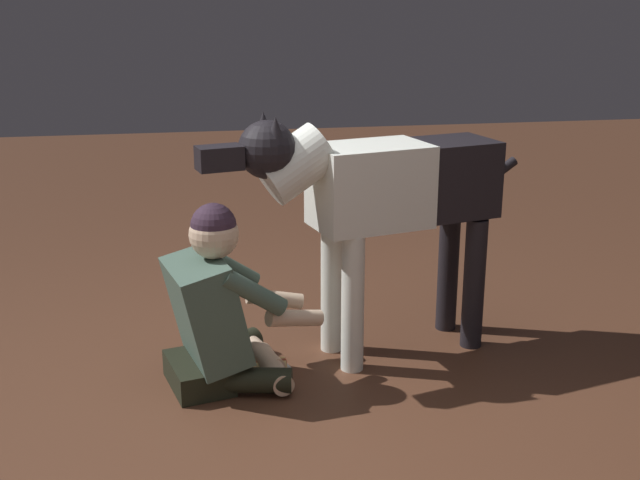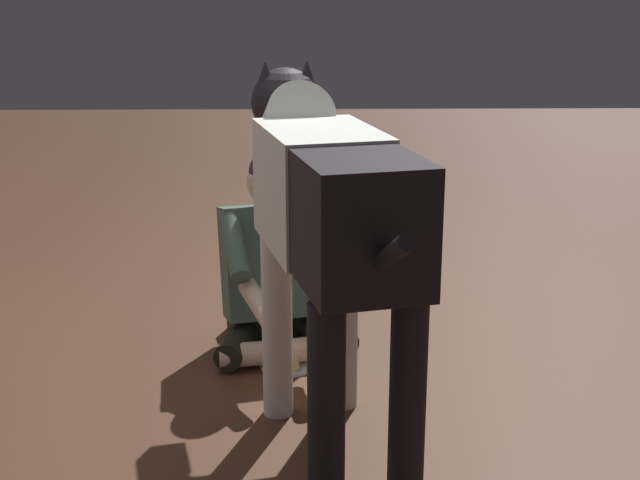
% 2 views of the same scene
% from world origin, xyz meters
% --- Properties ---
extents(ground_plane, '(13.91, 13.91, 0.00)m').
position_xyz_m(ground_plane, '(0.00, 0.00, 0.00)').
color(ground_plane, '#512F1F').
extents(person_sitting_on_floor, '(0.72, 0.57, 0.81)m').
position_xyz_m(person_sitting_on_floor, '(0.08, -0.33, 0.33)').
color(person_sitting_on_floor, black).
rests_on(person_sitting_on_floor, ground).
extents(large_dog, '(1.54, 0.53, 1.17)m').
position_xyz_m(large_dog, '(-0.68, -0.51, 0.78)').
color(large_dog, silver).
rests_on(large_dog, ground).
extents(hot_dog_on_plate, '(0.22, 0.22, 0.06)m').
position_xyz_m(hot_dog_on_plate, '(-0.14, -0.38, 0.03)').
color(hot_dog_on_plate, silver).
rests_on(hot_dog_on_plate, ground).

